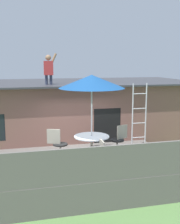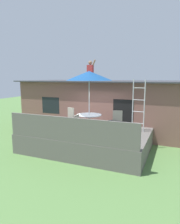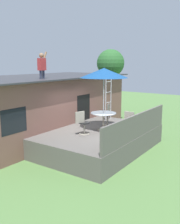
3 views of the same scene
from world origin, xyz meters
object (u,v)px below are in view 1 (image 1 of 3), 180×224
object	(u,v)px
patio_chair_right	(119,140)
patio_chair_near	(101,156)
patio_table	(92,141)
patio_umbrella	(92,82)
patio_chair_left	(58,144)
step_ladder	(139,116)
person_figure	(49,67)

from	to	relation	value
patio_chair_right	patio_chair_near	size ratio (longest dim) A/B	1.00
patio_table	patio_umbrella	size ratio (longest dim) A/B	0.41
patio_table	patio_chair_left	world-z (taller)	patio_chair_left
step_ladder	patio_chair_right	xyz separation A→B (m)	(-0.89, -0.52, -0.64)
person_figure	patio_chair_near	size ratio (longest dim) A/B	1.21
patio_chair_near	patio_umbrella	bearing A→B (deg)	0.00
patio_chair_right	person_figure	bearing A→B (deg)	-67.35
patio_umbrella	patio_chair_left	distance (m)	2.15
patio_umbrella	step_ladder	bearing A→B (deg)	25.46
patio_umbrella	step_ladder	size ratio (longest dim) A/B	1.15
step_ladder	patio_chair_left	size ratio (longest dim) A/B	2.39
step_ladder	patio_chair_near	bearing A→B (deg)	-134.50
patio_chair_left	patio_table	bearing A→B (deg)	0.00
patio_chair_right	patio_chair_near	distance (m)	1.73
patio_table	patio_chair_left	bearing A→B (deg)	160.05
patio_table	person_figure	distance (m)	3.36
patio_table	patio_umbrella	world-z (taller)	patio_umbrella
step_ladder	patio_chair_left	distance (m)	2.96
patio_chair_near	step_ladder	bearing A→B (deg)	-43.69
step_ladder	patio_chair_near	distance (m)	2.78
patio_umbrella	patio_chair_near	bearing A→B (deg)	-90.81
patio_chair_left	patio_chair_near	size ratio (longest dim) A/B	1.00
person_figure	patio_chair_right	bearing A→B (deg)	-46.34
patio_table	step_ladder	xyz separation A→B (m)	(1.88, 0.90, 0.51)
patio_table	person_figure	size ratio (longest dim) A/B	0.94
person_figure	patio_chair_near	xyz separation A→B (m)	(0.95, -3.46, -2.24)
step_ladder	patio_chair_near	size ratio (longest dim) A/B	2.39
patio_table	patio_chair_near	bearing A→B (deg)	-90.81
person_figure	patio_chair_left	world-z (taller)	person_figure
person_figure	patio_umbrella	bearing A→B (deg)	-68.34
patio_umbrella	step_ladder	xyz separation A→B (m)	(1.88, 0.90, -1.25)
patio_chair_left	patio_chair_right	distance (m)	1.95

